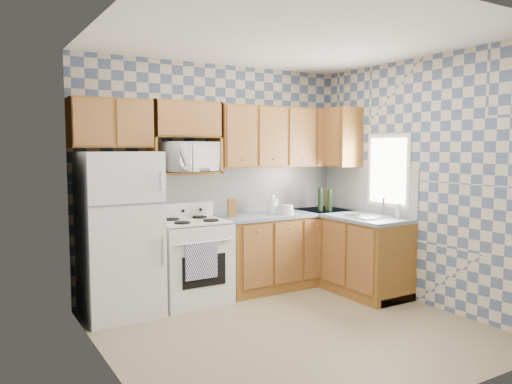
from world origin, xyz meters
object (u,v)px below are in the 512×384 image
Objects in this scene: electric_kettle at (272,206)px; stove_body at (192,262)px; microwave at (189,157)px; refrigerator at (119,234)px.

stove_body is at bearing -178.90° from electric_kettle.
microwave reaches higher than electric_kettle.
refrigerator is 1.87× the size of stove_body.
stove_body is at bearing 1.78° from refrigerator.
microwave is (0.03, 0.10, 1.17)m from stove_body.
stove_body is (0.80, 0.03, -0.39)m from refrigerator.
refrigerator is at bearing -178.61° from electric_kettle.
electric_kettle reaches higher than stove_body.
electric_kettle is (1.08, 0.02, 0.56)m from stove_body.
refrigerator reaches higher than stove_body.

